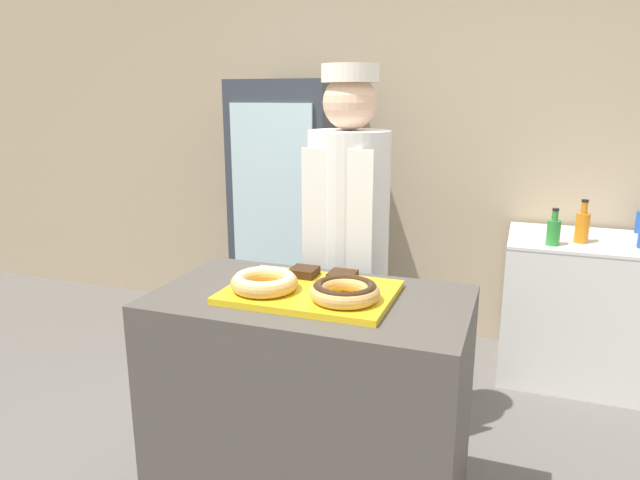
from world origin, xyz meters
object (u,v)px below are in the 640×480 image
(donut_chocolate_glaze, at_px, (345,291))
(chest_freezer, at_px, (590,309))
(donut_light_glaze, at_px, (264,281))
(brownie_back_left, at_px, (304,272))
(beverage_fridge, at_px, (292,213))
(baker_person, at_px, (348,255))
(brownie_back_right, at_px, (342,276))
(bottle_orange, at_px, (582,226))
(bottle_green, at_px, (554,231))
(serving_tray, at_px, (310,292))

(donut_chocolate_glaze, xyz_separation_m, chest_freezer, (0.96, 1.80, -0.59))
(donut_light_glaze, xyz_separation_m, brownie_back_left, (0.07, 0.20, -0.02))
(donut_light_glaze, xyz_separation_m, donut_chocolate_glaze, (0.30, 0.00, 0.00))
(brownie_back_left, height_order, beverage_fridge, beverage_fridge)
(brownie_back_left, xyz_separation_m, baker_person, (0.03, 0.45, -0.05))
(brownie_back_left, distance_m, brownie_back_right, 0.15)
(baker_person, bearing_deg, donut_light_glaze, -99.21)
(brownie_back_right, relative_size, bottle_orange, 0.40)
(donut_chocolate_glaze, bearing_deg, baker_person, 106.37)
(brownie_back_right, bearing_deg, baker_person, 104.81)
(bottle_green, relative_size, bottle_orange, 0.84)
(serving_tray, distance_m, beverage_fridge, 1.90)
(serving_tray, bearing_deg, chest_freezer, 57.27)
(chest_freezer, bearing_deg, brownie_back_left, -126.67)
(donut_light_glaze, height_order, bottle_orange, bottle_orange)
(bottle_green, height_order, bottle_orange, bottle_orange)
(donut_light_glaze, relative_size, beverage_fridge, 0.14)
(brownie_back_right, bearing_deg, donut_chocolate_glaze, -70.19)
(beverage_fridge, relative_size, chest_freezer, 1.79)
(brownie_back_left, relative_size, bottle_green, 0.48)
(brownie_back_left, height_order, bottle_green, bottle_green)
(baker_person, height_order, chest_freezer, baker_person)
(beverage_fridge, bearing_deg, chest_freezer, 0.20)
(baker_person, bearing_deg, brownie_back_right, -75.19)
(baker_person, relative_size, bottle_orange, 7.27)
(brownie_back_right, xyz_separation_m, bottle_orange, (0.93, 1.49, -0.06))
(serving_tray, relative_size, bottle_orange, 2.40)
(bottle_green, bearing_deg, donut_chocolate_glaze, -114.16)
(serving_tray, relative_size, beverage_fridge, 0.34)
(chest_freezer, bearing_deg, beverage_fridge, -179.80)
(bottle_green, bearing_deg, brownie_back_right, -119.49)
(chest_freezer, bearing_deg, baker_person, -135.27)
(serving_tray, height_order, bottle_orange, bottle_orange)
(donut_chocolate_glaze, xyz_separation_m, bottle_orange, (0.86, 1.69, -0.07))
(serving_tray, distance_m, brownie_back_right, 0.16)
(brownie_back_left, relative_size, chest_freezer, 0.10)
(chest_freezer, bearing_deg, serving_tray, -122.73)
(brownie_back_left, relative_size, bottle_orange, 0.40)
(brownie_back_right, bearing_deg, bottle_orange, 58.01)
(beverage_fridge, relative_size, bottle_green, 8.48)
(brownie_back_left, height_order, brownie_back_right, same)
(donut_chocolate_glaze, height_order, chest_freezer, donut_chocolate_glaze)
(brownie_back_right, relative_size, baker_person, 0.06)
(donut_chocolate_glaze, distance_m, chest_freezer, 2.12)
(chest_freezer, bearing_deg, brownie_back_right, -122.96)
(brownie_back_right, relative_size, beverage_fridge, 0.06)
(brownie_back_left, distance_m, baker_person, 0.46)
(serving_tray, xyz_separation_m, donut_light_glaze, (-0.15, -0.07, 0.05))
(serving_tray, height_order, bottle_green, bottle_green)
(donut_chocolate_glaze, bearing_deg, serving_tray, 156.01)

